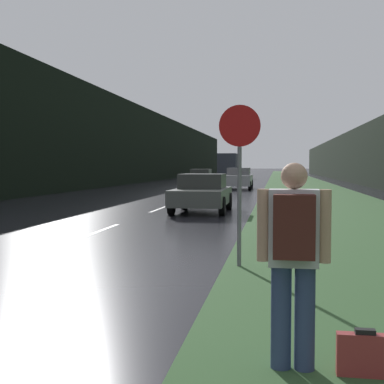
% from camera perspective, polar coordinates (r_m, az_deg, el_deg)
% --- Properties ---
extents(grass_verge, '(6.00, 240.00, 0.02)m').
position_cam_1_polar(grass_verge, '(40.13, 12.01, 0.36)').
color(grass_verge, '#33562D').
rests_on(grass_verge, ground_plane).
extents(lane_stripe_c, '(0.12, 3.00, 0.01)m').
position_cam_1_polar(lane_stripe_c, '(14.22, -9.71, -4.08)').
color(lane_stripe_c, silver).
rests_on(lane_stripe_c, ground_plane).
extents(lane_stripe_d, '(0.12, 3.00, 0.01)m').
position_cam_1_polar(lane_stripe_d, '(20.93, -3.57, -1.83)').
color(lane_stripe_d, silver).
rests_on(lane_stripe_d, ground_plane).
extents(lane_stripe_e, '(0.12, 3.00, 0.01)m').
position_cam_1_polar(lane_stripe_e, '(27.79, -0.43, -0.67)').
color(lane_stripe_e, silver).
rests_on(lane_stripe_e, ground_plane).
extents(treeline_far_side, '(2.00, 140.00, 7.60)m').
position_cam_1_polar(treeline_far_side, '(52.05, -6.90, 5.13)').
color(treeline_far_side, black).
rests_on(treeline_far_side, ground_plane).
extents(treeline_near_side, '(2.00, 140.00, 5.15)m').
position_cam_1_polar(treeline_near_side, '(50.70, 18.24, 3.69)').
color(treeline_near_side, black).
rests_on(treeline_near_side, ground_plane).
extents(stop_sign, '(0.69, 0.07, 2.71)m').
position_cam_1_polar(stop_sign, '(8.94, 5.09, 2.66)').
color(stop_sign, slate).
rests_on(stop_sign, ground_plane).
extents(hitchhiker_with_backpack, '(0.60, 0.42, 1.73)m').
position_cam_1_polar(hitchhiker_with_backpack, '(4.46, 10.77, -6.40)').
color(hitchhiker_with_backpack, navy).
rests_on(hitchhiker_with_backpack, ground_plane).
extents(suitcase, '(0.44, 0.12, 0.40)m').
position_cam_1_polar(suitcase, '(4.68, 17.95, -16.27)').
color(suitcase, '#9E3333').
rests_on(suitcase, ground_plane).
extents(car_passing_near, '(1.97, 4.26, 1.40)m').
position_cam_1_polar(car_passing_near, '(19.67, 1.08, -0.08)').
color(car_passing_near, '#4C514C').
rests_on(car_passing_near, ground_plane).
extents(car_passing_far, '(1.96, 4.70, 1.54)m').
position_cam_1_polar(car_passing_far, '(38.93, 4.99, 1.45)').
color(car_passing_far, '#9E9EA3').
rests_on(car_passing_far, ground_plane).
extents(car_oncoming, '(1.99, 4.50, 1.40)m').
position_cam_1_polar(car_oncoming, '(45.79, 0.97, 1.61)').
color(car_oncoming, '#4C514C').
rests_on(car_oncoming, ground_plane).
extents(delivery_truck, '(2.57, 7.34, 3.28)m').
position_cam_1_polar(delivery_truck, '(72.47, 3.93, 2.87)').
color(delivery_truck, black).
rests_on(delivery_truck, ground_plane).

